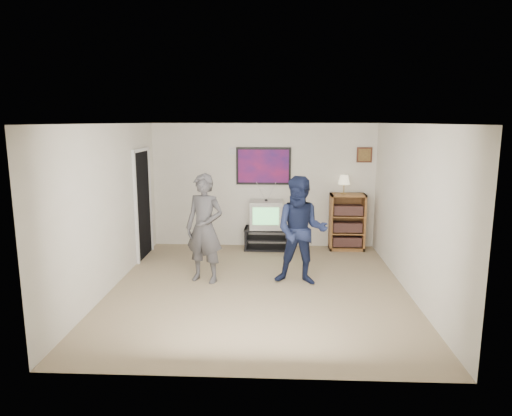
# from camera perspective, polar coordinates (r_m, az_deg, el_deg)

# --- Properties ---
(room_shell) EXTENTS (4.51, 5.00, 2.51)m
(room_shell) POSITION_cam_1_polar(r_m,az_deg,el_deg) (7.13, 0.42, 0.42)
(room_shell) COLOR #7D714F
(room_shell) RESTS_ON ground
(media_stand) EXTENTS (0.89, 0.51, 0.44)m
(media_stand) POSITION_cam_1_polar(r_m,az_deg,el_deg) (9.19, 1.33, -3.80)
(media_stand) COLOR black
(media_stand) RESTS_ON room_shell
(crt_television) EXTENTS (0.66, 0.57, 0.55)m
(crt_television) POSITION_cam_1_polar(r_m,az_deg,el_deg) (9.08, 1.27, -0.79)
(crt_television) COLOR #AFAFA9
(crt_television) RESTS_ON media_stand
(bookshelf) EXTENTS (0.69, 0.39, 1.13)m
(bookshelf) POSITION_cam_1_polar(r_m,az_deg,el_deg) (9.27, 11.30, -1.70)
(bookshelf) COLOR brown
(bookshelf) RESTS_ON room_shell
(table_lamp) EXTENTS (0.23, 0.23, 0.37)m
(table_lamp) POSITION_cam_1_polar(r_m,az_deg,el_deg) (9.15, 10.94, 2.91)
(table_lamp) COLOR beige
(table_lamp) RESTS_ON bookshelf
(person_tall) EXTENTS (0.73, 0.60, 1.74)m
(person_tall) POSITION_cam_1_polar(r_m,az_deg,el_deg) (7.26, -6.45, -2.54)
(person_tall) COLOR #3F3E41
(person_tall) RESTS_ON room_shell
(person_short) EXTENTS (0.91, 0.76, 1.71)m
(person_short) POSITION_cam_1_polar(r_m,az_deg,el_deg) (7.14, 5.65, -2.86)
(person_short) COLOR #161D3C
(person_short) RESTS_ON room_shell
(controller_left) EXTENTS (0.04, 0.13, 0.04)m
(controller_left) POSITION_cam_1_polar(r_m,az_deg,el_deg) (7.35, -6.14, 0.26)
(controller_left) COLOR white
(controller_left) RESTS_ON person_tall
(controller_right) EXTENTS (0.04, 0.13, 0.04)m
(controller_right) POSITION_cam_1_polar(r_m,az_deg,el_deg) (7.33, 5.48, -0.75)
(controller_right) COLOR white
(controller_right) RESTS_ON person_short
(poster) EXTENTS (1.10, 0.03, 0.75)m
(poster) POSITION_cam_1_polar(r_m,az_deg,el_deg) (9.19, 0.94, 5.26)
(poster) COLOR black
(poster) RESTS_ON room_shell
(air_vent) EXTENTS (0.28, 0.02, 0.14)m
(air_vent) POSITION_cam_1_polar(r_m,az_deg,el_deg) (9.20, -2.51, 7.14)
(air_vent) COLOR white
(air_vent) RESTS_ON room_shell
(small_picture) EXTENTS (0.30, 0.03, 0.30)m
(small_picture) POSITION_cam_1_polar(r_m,az_deg,el_deg) (9.33, 13.40, 6.48)
(small_picture) COLOR #4A2317
(small_picture) RESTS_ON room_shell
(doorway) EXTENTS (0.03, 0.85, 2.00)m
(doorway) POSITION_cam_1_polar(r_m,az_deg,el_deg) (8.77, -14.00, 0.39)
(doorway) COLOR black
(doorway) RESTS_ON room_shell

